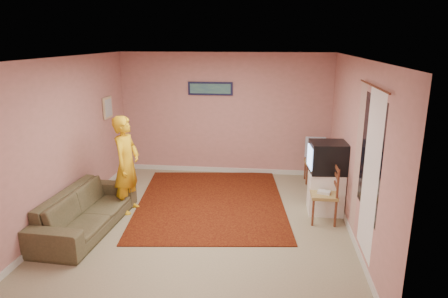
# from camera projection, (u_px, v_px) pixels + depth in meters

# --- Properties ---
(ground) EXTENTS (5.00, 5.00, 0.00)m
(ground) POSITION_uv_depth(u_px,v_px,m) (206.00, 221.00, 6.49)
(ground) COLOR gray
(ground) RESTS_ON ground
(wall_back) EXTENTS (4.50, 0.02, 2.60)m
(wall_back) POSITION_uv_depth(u_px,v_px,m) (225.00, 114.00, 8.54)
(wall_back) COLOR tan
(wall_back) RESTS_ON ground
(wall_front) EXTENTS (4.50, 0.02, 2.60)m
(wall_front) POSITION_uv_depth(u_px,v_px,m) (162.00, 211.00, 3.75)
(wall_front) COLOR tan
(wall_front) RESTS_ON ground
(wall_left) EXTENTS (0.02, 5.00, 2.60)m
(wall_left) POSITION_uv_depth(u_px,v_px,m) (67.00, 140.00, 6.41)
(wall_left) COLOR tan
(wall_left) RESTS_ON ground
(wall_right) EXTENTS (0.02, 5.00, 2.60)m
(wall_right) POSITION_uv_depth(u_px,v_px,m) (356.00, 149.00, 5.89)
(wall_right) COLOR tan
(wall_right) RESTS_ON ground
(ceiling) EXTENTS (4.50, 5.00, 0.02)m
(ceiling) POSITION_uv_depth(u_px,v_px,m) (204.00, 58.00, 5.80)
(ceiling) COLOR white
(ceiling) RESTS_ON wall_back
(baseboard_back) EXTENTS (4.50, 0.02, 0.10)m
(baseboard_back) POSITION_uv_depth(u_px,v_px,m) (225.00, 170.00, 8.86)
(baseboard_back) COLOR silver
(baseboard_back) RESTS_ON ground
(baseboard_left) EXTENTS (0.02, 5.00, 0.10)m
(baseboard_left) POSITION_uv_depth(u_px,v_px,m) (76.00, 211.00, 6.74)
(baseboard_left) COLOR silver
(baseboard_left) RESTS_ON ground
(baseboard_right) EXTENTS (0.02, 5.00, 0.10)m
(baseboard_right) POSITION_uv_depth(u_px,v_px,m) (348.00, 226.00, 6.22)
(baseboard_right) COLOR silver
(baseboard_right) RESTS_ON ground
(window) EXTENTS (0.01, 1.10, 1.50)m
(window) POSITION_uv_depth(u_px,v_px,m) (370.00, 156.00, 4.99)
(window) COLOR black
(window) RESTS_ON wall_right
(curtain_sheer) EXTENTS (0.01, 0.75, 2.10)m
(curtain_sheer) POSITION_uv_depth(u_px,v_px,m) (370.00, 175.00, 4.90)
(curtain_sheer) COLOR white
(curtain_sheer) RESTS_ON wall_right
(curtain_floral) EXTENTS (0.01, 0.35, 2.10)m
(curtain_floral) POSITION_uv_depth(u_px,v_px,m) (358.00, 159.00, 5.57)
(curtain_floral) COLOR beige
(curtain_floral) RESTS_ON wall_right
(curtain_rod) EXTENTS (0.02, 1.40, 0.02)m
(curtain_rod) POSITION_uv_depth(u_px,v_px,m) (374.00, 86.00, 4.76)
(curtain_rod) COLOR brown
(curtain_rod) RESTS_ON wall_right
(picture_back) EXTENTS (0.95, 0.04, 0.28)m
(picture_back) POSITION_uv_depth(u_px,v_px,m) (210.00, 89.00, 8.39)
(picture_back) COLOR #121333
(picture_back) RESTS_ON wall_back
(picture_left) EXTENTS (0.04, 0.38, 0.42)m
(picture_left) POSITION_uv_depth(u_px,v_px,m) (108.00, 108.00, 7.87)
(picture_left) COLOR beige
(picture_left) RESTS_ON wall_left
(area_rug) EXTENTS (2.94, 3.51, 0.02)m
(area_rug) POSITION_uv_depth(u_px,v_px,m) (211.00, 202.00, 7.24)
(area_rug) COLOR black
(area_rug) RESTS_ON ground
(tv_cabinet) EXTENTS (0.57, 0.51, 0.72)m
(tv_cabinet) POSITION_uv_depth(u_px,v_px,m) (326.00, 192.00, 6.75)
(tv_cabinet) COLOR white
(tv_cabinet) RESTS_ON ground
(crt_tv) EXTENTS (0.63, 0.57, 0.51)m
(crt_tv) POSITION_uv_depth(u_px,v_px,m) (328.00, 157.00, 6.59)
(crt_tv) COLOR black
(crt_tv) RESTS_ON tv_cabinet
(chair_a) EXTENTS (0.41, 0.39, 0.48)m
(chair_a) POSITION_uv_depth(u_px,v_px,m) (315.00, 157.00, 8.12)
(chair_a) COLOR tan
(chair_a) RESTS_ON ground
(dvd_player) EXTENTS (0.40, 0.31, 0.06)m
(dvd_player) POSITION_uv_depth(u_px,v_px,m) (315.00, 160.00, 8.13)
(dvd_player) COLOR silver
(dvd_player) RESTS_ON chair_a
(blue_throw) EXTENTS (0.41, 0.05, 0.43)m
(blue_throw) POSITION_uv_depth(u_px,v_px,m) (315.00, 147.00, 8.19)
(blue_throw) COLOR #7C9DCA
(blue_throw) RESTS_ON chair_a
(chair_b) EXTENTS (0.41, 0.43, 0.51)m
(chair_b) POSITION_uv_depth(u_px,v_px,m) (324.00, 188.00, 6.34)
(chair_b) COLOR tan
(chair_b) RESTS_ON ground
(game_console) EXTENTS (0.23, 0.19, 0.04)m
(game_console) POSITION_uv_depth(u_px,v_px,m) (324.00, 192.00, 6.36)
(game_console) COLOR silver
(game_console) RESTS_ON chair_b
(sofa) EXTENTS (0.91, 2.12, 0.61)m
(sofa) POSITION_uv_depth(u_px,v_px,m) (86.00, 210.00, 6.16)
(sofa) COLOR brown
(sofa) RESTS_ON ground
(person) EXTENTS (0.46, 0.64, 1.66)m
(person) POSITION_uv_depth(u_px,v_px,m) (127.00, 164.00, 6.69)
(person) COLOR gold
(person) RESTS_ON ground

